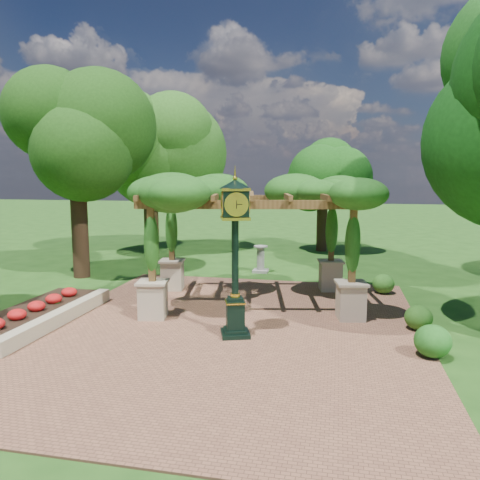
# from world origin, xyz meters

# --- Properties ---
(ground) EXTENTS (120.00, 120.00, 0.00)m
(ground) POSITION_xyz_m (0.00, 0.00, 0.00)
(ground) COLOR #1E4714
(ground) RESTS_ON ground
(brick_plaza) EXTENTS (10.00, 12.00, 0.04)m
(brick_plaza) POSITION_xyz_m (0.00, 1.00, 0.02)
(brick_plaza) COLOR brown
(brick_plaza) RESTS_ON ground
(border_wall) EXTENTS (0.35, 5.00, 0.40)m
(border_wall) POSITION_xyz_m (-4.60, 0.50, 0.20)
(border_wall) COLOR #C6B793
(border_wall) RESTS_ON ground
(flower_bed) EXTENTS (1.50, 5.00, 0.36)m
(flower_bed) POSITION_xyz_m (-5.50, 0.50, 0.18)
(flower_bed) COLOR red
(flower_bed) RESTS_ON ground
(pedestal_clock) EXTENTS (1.00, 1.00, 3.99)m
(pedestal_clock) POSITION_xyz_m (0.29, 0.53, 2.40)
(pedestal_clock) COLOR black
(pedestal_clock) RESTS_ON brick_plaza
(pergola) EXTENTS (7.10, 5.17, 4.07)m
(pergola) POSITION_xyz_m (0.11, 3.70, 3.34)
(pergola) COLOR tan
(pergola) RESTS_ON brick_plaza
(sundial) EXTENTS (0.62, 0.62, 1.13)m
(sundial) POSITION_xyz_m (-0.40, 8.58, 0.49)
(sundial) COLOR gray
(sundial) RESTS_ON ground
(shrub_front) EXTENTS (1.00, 1.00, 0.73)m
(shrub_front) POSITION_xyz_m (4.88, 0.07, 0.40)
(shrub_front) COLOR #1F5C1A
(shrub_front) RESTS_ON brick_plaza
(shrub_mid) EXTENTS (0.83, 0.83, 0.64)m
(shrub_mid) POSITION_xyz_m (4.88, 1.98, 0.36)
(shrub_mid) COLOR #265417
(shrub_mid) RESTS_ON brick_plaza
(shrub_back) EXTENTS (0.80, 0.80, 0.66)m
(shrub_back) POSITION_xyz_m (4.33, 5.75, 0.37)
(shrub_back) COLOR #2E671D
(shrub_back) RESTS_ON brick_plaza
(tree_west_near) EXTENTS (4.44, 4.44, 8.12)m
(tree_west_near) POSITION_xyz_m (-7.27, 6.17, 5.58)
(tree_west_near) COLOR #382216
(tree_west_near) RESTS_ON ground
(tree_west_far) EXTENTS (5.17, 5.17, 8.27)m
(tree_west_far) POSITION_xyz_m (-6.72, 12.09, 5.69)
(tree_west_far) COLOR black
(tree_west_far) RESTS_ON ground
(tree_north) EXTENTS (3.43, 3.43, 5.94)m
(tree_north) POSITION_xyz_m (1.90, 14.87, 4.07)
(tree_north) COLOR #372216
(tree_north) RESTS_ON ground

